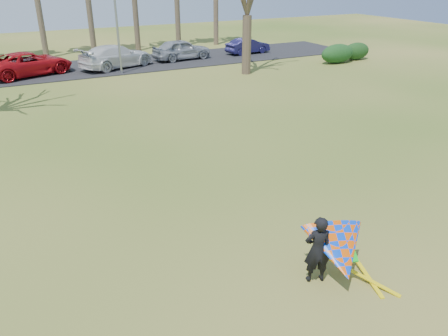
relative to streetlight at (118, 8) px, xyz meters
name	(u,v)px	position (x,y,z in m)	size (l,w,h in m)	color
ground	(255,228)	(-2.16, -22.00, -4.46)	(100.00, 100.00, 0.00)	#2A5813
parking_strip	(85,68)	(-2.16, 3.00, -4.43)	(46.00, 7.00, 0.06)	black
streetlight	(118,8)	(0.00, 0.00, 0.00)	(2.28, 0.18, 8.00)	gray
hedge_near	(337,54)	(16.20, -3.96, -3.72)	(2.99, 1.36, 1.50)	#153A17
hedge_far	(356,51)	(18.57, -3.54, -3.77)	(2.50, 1.18, 1.39)	#143513
car_2	(29,64)	(-6.01, 2.26, -3.59)	(2.69, 5.83, 1.62)	#B50E15
car_3	(116,56)	(0.07, 2.10, -3.56)	(2.35, 5.79, 1.68)	silver
car_4	(182,49)	(5.67, 2.86, -3.59)	(1.93, 4.80, 1.63)	#93979F
car_5	(248,46)	(11.90, 2.81, -3.75)	(1.38, 3.97, 1.31)	#1A1848
kite_flyer	(337,251)	(-1.69, -24.88, -3.61)	(2.13, 2.39, 2.02)	black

